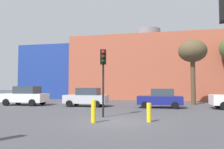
# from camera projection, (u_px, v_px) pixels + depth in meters

# --- Properties ---
(ground_plane) EXTENTS (200.00, 200.00, 0.00)m
(ground_plane) POSITION_uv_depth(u_px,v_px,m) (114.00, 121.00, 11.56)
(ground_plane) COLOR #47474C
(building_backdrop) EXTENTS (39.52, 12.69, 11.14)m
(building_backdrop) POSITION_uv_depth(u_px,v_px,m) (148.00, 71.00, 35.57)
(building_backdrop) COLOR #B2563D
(building_backdrop) RESTS_ON ground_plane
(parked_car_0) EXTENTS (4.31, 2.11, 1.87)m
(parked_car_0) POSITION_uv_depth(u_px,v_px,m) (26.00, 96.00, 21.64)
(parked_car_0) COLOR white
(parked_car_0) RESTS_ON ground_plane
(parked_car_1) EXTENTS (3.96, 1.95, 1.72)m
(parked_car_1) POSITION_uv_depth(u_px,v_px,m) (87.00, 97.00, 20.34)
(parked_car_1) COLOR silver
(parked_car_1) RESTS_ON ground_plane
(parked_car_2) EXTENTS (3.80, 1.87, 1.65)m
(parked_car_2) POSITION_uv_depth(u_px,v_px,m) (160.00, 98.00, 18.97)
(parked_car_2) COLOR navy
(parked_car_2) RESTS_ON ground_plane
(traffic_light_island) EXTENTS (0.40, 0.39, 4.07)m
(traffic_light_island) POSITION_uv_depth(u_px,v_px,m) (103.00, 67.00, 13.26)
(traffic_light_island) COLOR black
(traffic_light_island) RESTS_ON ground_plane
(bare_tree_1) EXTENTS (2.89, 2.89, 6.68)m
(bare_tree_1) POSITION_uv_depth(u_px,v_px,m) (192.00, 52.00, 22.77)
(bare_tree_1) COLOR brown
(bare_tree_1) RESTS_ON ground_plane
(bollard_yellow_0) EXTENTS (0.24, 0.24, 1.14)m
(bollard_yellow_0) POSITION_uv_depth(u_px,v_px,m) (93.00, 111.00, 11.09)
(bollard_yellow_0) COLOR yellow
(bollard_yellow_0) RESTS_ON ground_plane
(bollard_yellow_1) EXTENTS (0.24, 0.24, 0.98)m
(bollard_yellow_1) POSITION_uv_depth(u_px,v_px,m) (149.00, 112.00, 11.31)
(bollard_yellow_1) COLOR yellow
(bollard_yellow_1) RESTS_ON ground_plane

